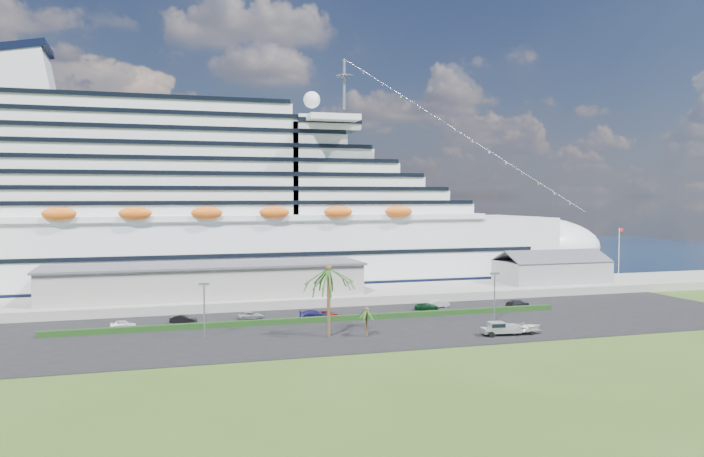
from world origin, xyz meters
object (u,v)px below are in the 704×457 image
object	(u,v)px
pickup_truck	(500,328)
boat_trailer	(526,327)
parked_car_3	(315,314)
cruise_ship	(212,216)

from	to	relation	value
pickup_truck	boat_trailer	bearing A→B (deg)	-5.05
parked_car_3	pickup_truck	size ratio (longest dim) A/B	0.89
cruise_ship	parked_car_3	world-z (taller)	cruise_ship
cruise_ship	parked_car_3	distance (m)	49.35
cruise_ship	boat_trailer	bearing A→B (deg)	-58.62
cruise_ship	pickup_truck	world-z (taller)	cruise_ship
parked_car_3	pickup_truck	xyz separation A→B (m)	(23.52, -21.84, 0.35)
pickup_truck	boat_trailer	xyz separation A→B (m)	(4.33, -0.38, -0.02)
cruise_ship	parked_car_3	bearing A→B (deg)	-73.75
parked_car_3	pickup_truck	world-z (taller)	pickup_truck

